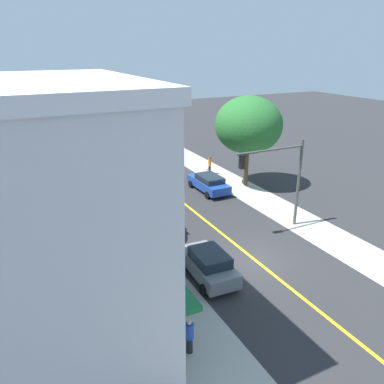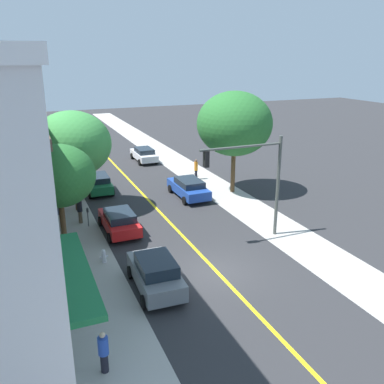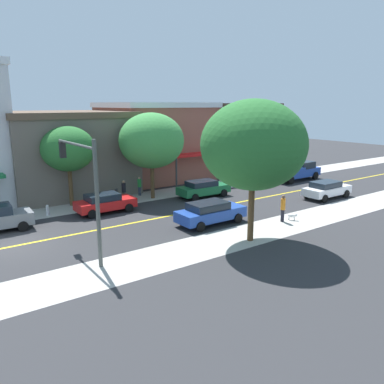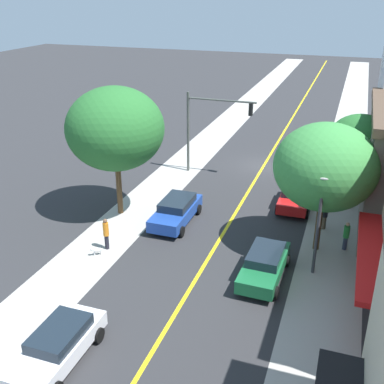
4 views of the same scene
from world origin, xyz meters
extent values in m
plane|color=#2D2D30|center=(0.00, 0.00, 0.00)|extent=(140.00, 140.00, 0.00)
cube|color=#ADA8A0|center=(6.20, 0.00, 0.00)|extent=(3.34, 126.00, 0.01)
cube|color=yellow|center=(0.00, 0.00, 0.00)|extent=(0.20, 126.00, 0.00)
cube|color=#665B51|center=(-13.14, 6.95, 3.33)|extent=(11.34, 10.38, 6.65)
cube|color=brown|center=(-13.14, 6.95, 6.90)|extent=(11.64, 10.68, 0.50)
cube|color=#935142|center=(-13.14, 16.87, 3.72)|extent=(9.13, 10.09, 7.44)
cube|color=silver|center=(-13.14, 16.87, 7.69)|extent=(9.43, 10.39, 0.50)
cube|color=red|center=(-7.92, 16.87, 2.98)|extent=(1.32, 7.67, 0.24)
cube|color=beige|center=(-13.14, 26.32, 3.69)|extent=(11.04, 7.50, 7.37)
cube|color=brown|center=(-13.14, 26.32, 7.62)|extent=(11.34, 7.80, 0.50)
cube|color=black|center=(-6.96, 26.32, 2.89)|extent=(1.32, 5.70, 0.24)
cylinder|color=brown|center=(-6.93, 5.55, 1.47)|extent=(0.31, 0.31, 2.94)
ellipsoid|color=#286B2D|center=(-6.93, 5.55, 4.46)|extent=(4.06, 4.06, 3.45)
cylinder|color=brown|center=(-5.33, 11.94, 1.42)|extent=(0.33, 0.33, 2.84)
ellipsoid|color=#3D8E42|center=(-5.33, 11.94, 4.85)|extent=(5.36, 5.36, 4.55)
cylinder|color=brown|center=(7.01, 11.41, 1.68)|extent=(0.35, 0.35, 3.35)
ellipsoid|color=#286B2D|center=(7.01, 11.41, 5.57)|extent=(5.92, 5.92, 5.03)
cylinder|color=silver|center=(-5.19, 3.22, 0.30)|extent=(0.24, 0.24, 0.59)
sphere|color=silver|center=(-5.19, 3.22, 0.66)|extent=(0.22, 0.22, 0.22)
cylinder|color=silver|center=(-5.36, 3.22, 0.33)|extent=(0.10, 0.10, 0.10)
cylinder|color=silver|center=(-5.02, 3.22, 0.33)|extent=(0.10, 0.10, 0.10)
cylinder|color=#4C4C51|center=(-5.14, 8.56, 0.51)|extent=(0.07, 0.07, 1.01)
cube|color=#2D2D33|center=(-5.14, 8.56, 1.14)|extent=(0.12, 0.18, 0.26)
cylinder|color=#474C47|center=(5.45, 2.84, 3.11)|extent=(0.20, 0.20, 6.22)
cylinder|color=#474C47|center=(2.85, 2.84, 5.78)|extent=(5.18, 0.14, 0.14)
cube|color=black|center=(0.66, 2.84, 5.28)|extent=(0.26, 0.32, 0.90)
sphere|color=red|center=(0.66, 2.84, 5.58)|extent=(0.20, 0.20, 0.20)
sphere|color=yellow|center=(0.66, 2.84, 5.28)|extent=(0.20, 0.20, 0.20)
sphere|color=green|center=(0.66, 2.84, 4.98)|extent=(0.20, 0.20, 0.20)
cylinder|color=#38383D|center=(-5.42, 14.42, 2.52)|extent=(0.16, 0.16, 5.04)
ellipsoid|color=silver|center=(-5.42, 14.42, 5.19)|extent=(0.70, 0.36, 0.24)
cube|color=red|center=(-3.45, 6.91, 0.64)|extent=(1.85, 4.28, 0.65)
cube|color=#19232D|center=(-3.45, 6.70, 1.20)|extent=(1.62, 2.31, 0.47)
cylinder|color=black|center=(-4.38, 8.32, 0.32)|extent=(0.22, 0.64, 0.64)
cylinder|color=black|center=(-2.54, 8.33, 0.32)|extent=(0.22, 0.64, 0.64)
cylinder|color=black|center=(-4.37, 5.50, 0.32)|extent=(0.22, 0.64, 0.64)
cylinder|color=black|center=(-2.53, 5.51, 0.32)|extent=(0.22, 0.64, 0.64)
cylinder|color=black|center=(-4.29, 1.06, 0.32)|extent=(0.25, 0.65, 0.64)
cylinder|color=black|center=(-2.44, 0.98, 0.32)|extent=(0.25, 0.65, 0.64)
cube|color=silver|center=(3.19, 24.01, 0.64)|extent=(1.79, 4.56, 0.65)
cube|color=#19232D|center=(3.19, 23.79, 1.20)|extent=(1.57, 2.46, 0.47)
cylinder|color=black|center=(2.30, 25.51, 0.32)|extent=(0.22, 0.64, 0.64)
cylinder|color=black|center=(4.08, 25.52, 0.32)|extent=(0.22, 0.64, 0.64)
cylinder|color=black|center=(2.30, 22.51, 0.32)|extent=(0.22, 0.64, 0.64)
cylinder|color=black|center=(4.08, 22.51, 0.32)|extent=(0.22, 0.64, 0.64)
cube|color=#196638|center=(-3.15, 15.70, 0.65)|extent=(1.91, 4.61, 0.66)
cube|color=#19232D|center=(-3.16, 15.47, 1.21)|extent=(1.64, 2.51, 0.46)
cylinder|color=black|center=(-4.00, 17.23, 0.32)|extent=(0.24, 0.65, 0.64)
cylinder|color=black|center=(-2.22, 17.18, 0.32)|extent=(0.24, 0.65, 0.64)
cylinder|color=black|center=(-4.08, 14.22, 0.32)|extent=(0.24, 0.65, 0.64)
cylinder|color=black|center=(-2.30, 14.17, 0.32)|extent=(0.24, 0.65, 0.64)
cube|color=#1E429E|center=(3.14, 11.53, 0.67)|extent=(1.88, 4.76, 0.70)
cube|color=#19232D|center=(3.14, 11.29, 1.26)|extent=(1.65, 2.57, 0.48)
cylinder|color=black|center=(2.20, 13.10, 0.32)|extent=(0.22, 0.64, 0.64)
cylinder|color=black|center=(4.07, 13.10, 0.32)|extent=(0.22, 0.64, 0.64)
cylinder|color=black|center=(2.21, 9.96, 0.32)|extent=(0.22, 0.64, 0.64)
cylinder|color=black|center=(4.08, 9.96, 0.32)|extent=(0.22, 0.64, 0.64)
cube|color=#1E429E|center=(-3.42, 27.98, 0.80)|extent=(2.16, 6.03, 0.81)
cube|color=#19232D|center=(-3.46, 29.05, 1.55)|extent=(1.86, 2.21, 0.69)
cube|color=#1E429E|center=(-4.26, 26.76, 1.33)|extent=(0.22, 3.10, 0.24)
cube|color=#1E429E|center=(-2.48, 26.83, 1.33)|extent=(0.22, 3.10, 0.24)
cylinder|color=black|center=(-4.46, 29.97, 0.40)|extent=(0.31, 0.81, 0.80)
cylinder|color=black|center=(-2.53, 30.04, 0.40)|extent=(0.31, 0.81, 0.80)
cylinder|color=black|center=(-4.31, 25.92, 0.40)|extent=(0.31, 0.81, 0.80)
cylinder|color=black|center=(-2.37, 26.00, 0.40)|extent=(0.31, 0.81, 0.80)
cylinder|color=black|center=(5.61, 15.75, 0.42)|extent=(0.23, 0.23, 0.84)
cylinder|color=orange|center=(5.61, 15.75, 1.22)|extent=(0.31, 0.31, 0.77)
sphere|color=brown|center=(5.61, 15.75, 1.73)|extent=(0.24, 0.24, 0.24)
cylinder|color=brown|center=(-5.51, 9.38, 0.41)|extent=(0.26, 0.26, 0.81)
cylinder|color=black|center=(-5.51, 9.38, 1.18)|extent=(0.34, 0.34, 0.74)
sphere|color=#936B4C|center=(-5.51, 9.38, 1.67)|extent=(0.23, 0.23, 0.23)
cylinder|color=#33384C|center=(-6.83, 11.49, 0.38)|extent=(0.24, 0.24, 0.76)
cylinder|color=#288C38|center=(-6.83, 11.49, 1.10)|extent=(0.32, 0.32, 0.69)
sphere|color=tan|center=(-6.83, 11.49, 1.56)|extent=(0.21, 0.21, 0.21)
ellipsoid|color=silver|center=(5.76, 16.52, 0.32)|extent=(0.54, 0.50, 0.22)
sphere|color=silver|center=(5.98, 16.70, 0.38)|extent=(0.18, 0.18, 0.18)
cylinder|color=silver|center=(5.90, 16.64, 0.10)|extent=(0.08, 0.08, 0.20)
cylinder|color=silver|center=(5.63, 16.41, 0.10)|extent=(0.08, 0.08, 0.20)
camera|label=1|loc=(-12.34, -16.36, 11.95)|focal=36.00mm
camera|label=2|loc=(-8.57, -17.23, 10.72)|focal=38.87mm
camera|label=3|loc=(22.31, -3.70, 7.78)|focal=35.86mm
camera|label=4|loc=(-6.31, 35.63, 13.36)|focal=44.04mm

